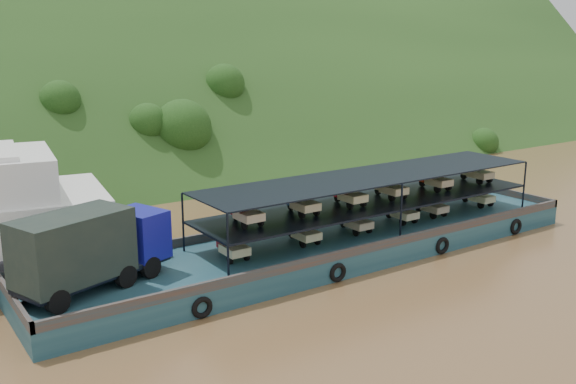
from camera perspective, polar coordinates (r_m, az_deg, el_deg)
ground at (r=40.05m, az=4.81°, el=-4.91°), size 160.00×160.00×0.00m
hillside at (r=70.80m, az=-13.91°, el=2.86°), size 140.00×39.60×39.60m
cargo_barge at (r=36.87m, az=1.37°, el=-4.46°), size 35.11×7.18×4.99m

